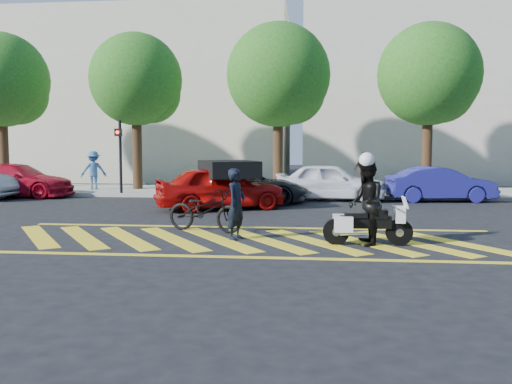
# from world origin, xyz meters

# --- Properties ---
(ground) EXTENTS (90.00, 90.00, 0.00)m
(ground) POSITION_xyz_m (0.00, 0.00, 0.00)
(ground) COLOR black
(ground) RESTS_ON ground
(sidewalk) EXTENTS (60.00, 5.00, 0.15)m
(sidewalk) POSITION_xyz_m (0.00, 12.00, 0.07)
(sidewalk) COLOR #9E998E
(sidewalk) RESTS_ON ground
(crosswalk) EXTENTS (12.33, 4.00, 0.01)m
(crosswalk) POSITION_xyz_m (-0.04, 0.00, 0.00)
(crosswalk) COLOR yellow
(crosswalk) RESTS_ON ground
(building_left) EXTENTS (16.00, 8.00, 10.00)m
(building_left) POSITION_xyz_m (-8.00, 21.00, 5.00)
(building_left) COLOR beige
(building_left) RESTS_ON ground
(building_right) EXTENTS (16.00, 8.00, 11.00)m
(building_right) POSITION_xyz_m (9.00, 21.00, 5.50)
(building_right) COLOR beige
(building_right) RESTS_ON ground
(tree_far_left) EXTENTS (4.40, 4.40, 7.41)m
(tree_far_left) POSITION_xyz_m (-12.87, 12.06, 5.05)
(tree_far_left) COLOR black
(tree_far_left) RESTS_ON ground
(tree_left) EXTENTS (4.20, 4.20, 7.26)m
(tree_left) POSITION_xyz_m (-6.37, 12.06, 4.99)
(tree_left) COLOR black
(tree_left) RESTS_ON ground
(tree_center) EXTENTS (4.60, 4.60, 7.56)m
(tree_center) POSITION_xyz_m (0.13, 12.06, 5.10)
(tree_center) COLOR black
(tree_center) RESTS_ON ground
(tree_right) EXTENTS (4.40, 4.40, 7.41)m
(tree_right) POSITION_xyz_m (6.63, 12.06, 5.05)
(tree_right) COLOR black
(tree_right) RESTS_ON ground
(signal_pole) EXTENTS (0.28, 0.43, 3.20)m
(signal_pole) POSITION_xyz_m (-6.50, 9.74, 1.92)
(signal_pole) COLOR black
(signal_pole) RESTS_ON ground
(officer_bike) EXTENTS (0.57, 0.70, 1.66)m
(officer_bike) POSITION_xyz_m (-0.20, 0.11, 0.83)
(officer_bike) COLOR black
(officer_bike) RESTS_ON ground
(bicycle) EXTENTS (2.20, 1.30, 1.09)m
(bicycle) POSITION_xyz_m (-1.15, 1.13, 0.55)
(bicycle) COLOR black
(bicycle) RESTS_ON ground
(police_motorcycle) EXTENTS (1.96, 0.63, 0.86)m
(police_motorcycle) POSITION_xyz_m (2.74, -0.33, 0.47)
(police_motorcycle) COLOR black
(police_motorcycle) RESTS_ON ground
(officer_moto) EXTENTS (0.75, 0.94, 1.88)m
(officer_moto) POSITION_xyz_m (2.73, -0.33, 0.94)
(officer_moto) COLOR black
(officer_moto) RESTS_ON ground
(red_convertible) EXTENTS (4.71, 3.44, 1.49)m
(red_convertible) POSITION_xyz_m (-1.56, 5.77, 0.75)
(red_convertible) COLOR #A60A07
(red_convertible) RESTS_ON ground
(parked_left) EXTENTS (4.87, 2.12, 1.39)m
(parked_left) POSITION_xyz_m (-10.80, 9.20, 0.70)
(parked_left) COLOR #B20A20
(parked_left) RESTS_ON ground
(parked_mid_left) EXTENTS (4.71, 2.43, 1.27)m
(parked_mid_left) POSITION_xyz_m (-0.90, 7.80, 0.64)
(parked_mid_left) COLOR black
(parked_mid_left) RESTS_ON ground
(parked_mid_right) EXTENTS (4.48, 2.17, 1.47)m
(parked_mid_right) POSITION_xyz_m (2.27, 9.15, 0.74)
(parked_mid_right) COLOR white
(parked_mid_right) RESTS_ON ground
(parked_right) EXTENTS (4.21, 1.87, 1.34)m
(parked_right) POSITION_xyz_m (6.47, 9.20, 0.67)
(parked_right) COLOR navy
(parked_right) RESTS_ON ground
(pedestrian_left) EXTENTS (1.30, 1.07, 1.75)m
(pedestrian_left) POSITION_xyz_m (-8.40, 11.49, 1.02)
(pedestrian_left) COLOR #39669E
(pedestrian_left) RESTS_ON sidewalk
(pedestrian_right) EXTENTS (1.09, 0.89, 1.73)m
(pedestrian_right) POSITION_xyz_m (3.94, 13.07, 1.02)
(pedestrian_right) COLOR #985F45
(pedestrian_right) RESTS_ON sidewalk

